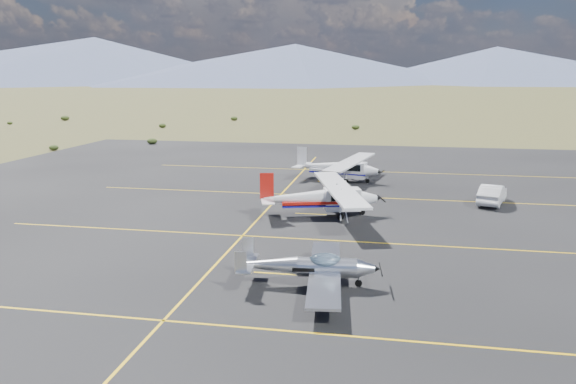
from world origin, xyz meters
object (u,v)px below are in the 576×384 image
at_px(aircraft_low_wing, 311,267).
at_px(aircraft_plain, 338,167).
at_px(aircraft_cessna, 321,197).
at_px(sedan, 492,194).

distance_m(aircraft_low_wing, aircraft_plain, 23.55).
height_order(aircraft_cessna, sedan, aircraft_cessna).
xyz_separation_m(aircraft_low_wing, aircraft_plain, (-1.10, 23.53, 0.36)).
distance_m(aircraft_cessna, aircraft_plain, 11.83).
bearing_deg(aircraft_plain, aircraft_low_wing, -75.50).
distance_m(aircraft_cessna, sedan, 12.35).
bearing_deg(sedan, aircraft_cessna, 44.06).
xyz_separation_m(aircraft_plain, sedan, (11.12, -6.32, -0.51)).
bearing_deg(aircraft_plain, aircraft_cessna, -77.82).
bearing_deg(aircraft_plain, sedan, -17.82).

